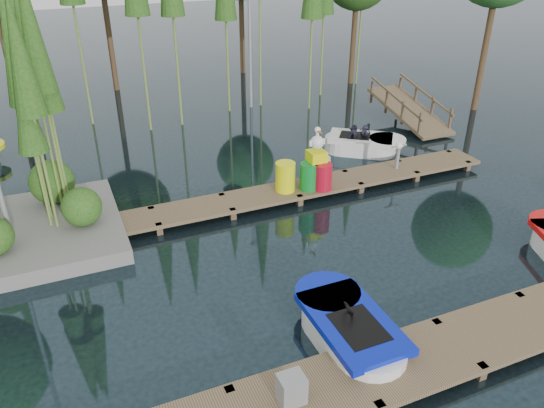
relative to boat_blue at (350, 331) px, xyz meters
name	(u,v)px	position (x,y,z in m)	size (l,w,h in m)	color
ground_plane	(261,256)	(-0.44, 3.43, -0.29)	(90.00, 90.00, 0.00)	#1A2A31
near_dock	(359,379)	(-0.44, -1.07, -0.05)	(18.00, 1.50, 0.50)	brown
far_dock	(261,197)	(0.56, 5.93, -0.06)	(15.00, 1.20, 0.50)	brown
lamp_rear	(249,4)	(3.56, 14.43, 3.97)	(0.30, 0.30, 7.25)	gray
ramp	(409,110)	(8.56, 9.93, 0.30)	(1.50, 3.94, 1.49)	brown
boat_blue	(350,331)	(0.00, 0.00, 0.00)	(1.34, 2.96, 1.00)	white
boat_white_far	(362,144)	(5.30, 8.15, 0.01)	(3.00, 2.68, 1.33)	white
utility_cabinet	(291,389)	(-1.74, -1.07, 0.28)	(0.43, 0.36, 0.53)	gray
yellow_barrel	(285,177)	(1.33, 5.93, 0.44)	(0.57, 0.57, 0.86)	#EAF10C
drum_cluster	(317,170)	(2.29, 5.78, 0.55)	(1.07, 0.98, 1.84)	#0D7A27
seagull_post	(399,151)	(5.20, 5.93, 0.60)	(0.54, 0.29, 0.87)	gray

